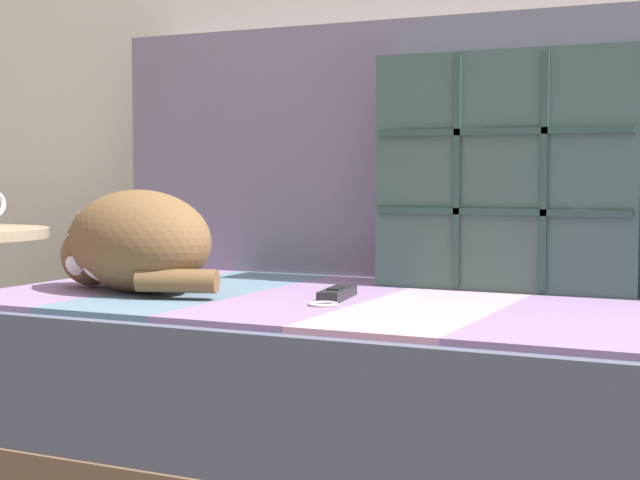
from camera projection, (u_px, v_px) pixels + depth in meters
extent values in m
cube|color=#4C5166|center=(583.00, 381.00, 1.57)|extent=(2.14, 0.81, 0.22)
cube|color=gray|center=(112.00, 284.00, 1.94)|extent=(0.23, 0.73, 0.01)
cube|color=slate|center=(211.00, 290.00, 1.84)|extent=(0.23, 0.73, 0.01)
cube|color=gray|center=(321.00, 296.00, 1.74)|extent=(0.23, 0.73, 0.01)
cube|color=#C6899E|center=(443.00, 304.00, 1.64)|extent=(0.23, 0.73, 0.01)
cube|color=gray|center=(582.00, 312.00, 1.54)|extent=(0.23, 0.73, 0.01)
cube|color=slate|center=(620.00, 148.00, 1.85)|extent=(2.14, 0.14, 0.52)
cube|color=#38514C|center=(509.00, 172.00, 1.80)|extent=(0.48, 0.13, 0.43)
cube|color=#28423D|center=(499.00, 212.00, 1.74)|extent=(0.46, 0.01, 0.01)
cube|color=#28423D|center=(457.00, 172.00, 1.77)|extent=(0.01, 0.01, 0.42)
cube|color=#28423D|center=(500.00, 131.00, 1.73)|extent=(0.46, 0.01, 0.01)
cube|color=#28423D|center=(544.00, 172.00, 1.70)|extent=(0.01, 0.01, 0.42)
ellipsoid|color=brown|center=(138.00, 241.00, 1.75)|extent=(0.35, 0.26, 0.18)
sphere|color=brown|center=(92.00, 255.00, 1.84)|extent=(0.11, 0.11, 0.11)
sphere|color=white|center=(81.00, 261.00, 1.81)|extent=(0.06, 0.06, 0.06)
ellipsoid|color=white|center=(103.00, 257.00, 1.73)|extent=(0.09, 0.05, 0.08)
cylinder|color=brown|center=(177.00, 281.00, 1.65)|extent=(0.15, 0.08, 0.04)
cone|color=brown|center=(77.00, 222.00, 1.81)|extent=(0.04, 0.04, 0.04)
cone|color=brown|center=(104.00, 220.00, 1.86)|extent=(0.04, 0.04, 0.04)
cube|color=black|center=(337.00, 293.00, 1.67)|extent=(0.06, 0.14, 0.02)
cube|color=black|center=(336.00, 288.00, 1.66)|extent=(0.03, 0.05, 0.00)
cube|color=black|center=(347.00, 289.00, 1.73)|extent=(0.03, 0.01, 0.02)
torus|color=silver|center=(323.00, 304.00, 1.58)|extent=(0.06, 0.06, 0.01)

